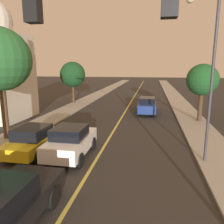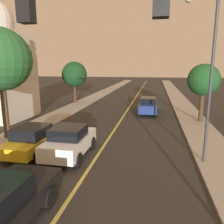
# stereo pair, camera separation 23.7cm
# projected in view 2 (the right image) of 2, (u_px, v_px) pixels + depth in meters

# --- Properties ---
(road_surface) EXTENTS (10.22, 80.00, 0.01)m
(road_surface) POSITION_uv_depth(u_px,v_px,m) (137.00, 95.00, 37.49)
(road_surface) COLOR #2D2B28
(road_surface) RESTS_ON ground
(sidewalk_left) EXTENTS (2.50, 80.00, 0.12)m
(sidewalk_left) POSITION_uv_depth(u_px,v_px,m) (101.00, 94.00, 38.68)
(sidewalk_left) COLOR #9E998E
(sidewalk_left) RESTS_ON ground
(sidewalk_right) EXTENTS (2.50, 80.00, 0.12)m
(sidewalk_right) POSITION_uv_depth(u_px,v_px,m) (176.00, 95.00, 36.27)
(sidewalk_right) COLOR #9E998E
(sidewalk_right) RESTS_ON ground
(car_near_lane_second) EXTENTS (1.96, 3.87, 1.68)m
(car_near_lane_second) POSITION_uv_depth(u_px,v_px,m) (70.00, 141.00, 11.65)
(car_near_lane_second) COLOR white
(car_near_lane_second) RESTS_ON ground
(car_outer_lane_second) EXTENTS (1.91, 4.31, 1.52)m
(car_outer_lane_second) POSITION_uv_depth(u_px,v_px,m) (34.00, 139.00, 12.29)
(car_outer_lane_second) COLOR gold
(car_outer_lane_second) RESTS_ON ground
(car_far_oncoming) EXTENTS (1.90, 4.96, 1.60)m
(car_far_oncoming) POSITION_uv_depth(u_px,v_px,m) (148.00, 105.00, 22.71)
(car_far_oncoming) COLOR navy
(car_far_oncoming) RESTS_ON ground
(traffic_signal_mast) EXTENTS (6.41, 0.42, 6.87)m
(traffic_signal_mast) POSITION_uv_depth(u_px,v_px,m) (186.00, 49.00, 4.22)
(traffic_signal_mast) COLOR #333338
(traffic_signal_mast) RESTS_ON ground
(streetlamp_right) EXTENTS (1.47, 0.36, 7.77)m
(streetlamp_right) POSITION_uv_depth(u_px,v_px,m) (206.00, 61.00, 9.99)
(streetlamp_right) COLOR #333338
(streetlamp_right) RESTS_ON ground
(tree_left_near) EXTENTS (3.23, 3.23, 5.26)m
(tree_left_near) POSITION_uv_depth(u_px,v_px,m) (74.00, 75.00, 28.08)
(tree_left_near) COLOR #3D2B1C
(tree_left_near) RESTS_ON ground
(tree_left_far) EXTENTS (3.93, 3.93, 7.04)m
(tree_left_far) POSITION_uv_depth(u_px,v_px,m) (0.00, 60.00, 13.60)
(tree_left_far) COLOR #4C3823
(tree_left_far) RESTS_ON ground
(tree_right_near) EXTENTS (2.65, 2.65, 4.89)m
(tree_right_near) POSITION_uv_depth(u_px,v_px,m) (204.00, 80.00, 18.23)
(tree_right_near) COLOR #3D2B1C
(tree_right_near) RESTS_ON ground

